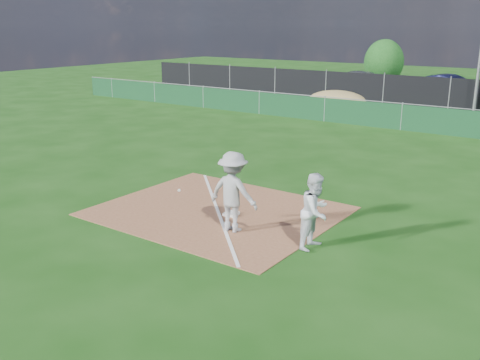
% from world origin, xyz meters
% --- Properties ---
extents(ground, '(90.00, 90.00, 0.00)m').
position_xyz_m(ground, '(0.00, 10.00, 0.00)').
color(ground, '#133E0D').
rests_on(ground, ground).
extents(infield_dirt, '(6.00, 5.00, 0.02)m').
position_xyz_m(infield_dirt, '(0.00, 1.00, 0.01)').
color(infield_dirt, brown).
rests_on(infield_dirt, ground).
extents(foul_line, '(5.01, 5.01, 0.01)m').
position_xyz_m(foul_line, '(0.00, 1.00, 0.03)').
color(foul_line, white).
rests_on(foul_line, infield_dirt).
extents(green_fence, '(44.00, 0.05, 1.20)m').
position_xyz_m(green_fence, '(0.00, 15.00, 0.60)').
color(green_fence, '#0F371C').
rests_on(green_fence, ground).
extents(dirt_mound, '(3.38, 2.60, 1.17)m').
position_xyz_m(dirt_mound, '(-5.00, 18.50, 0.58)').
color(dirt_mound, olive).
rests_on(dirt_mound, ground).
extents(black_fence, '(46.00, 0.04, 1.80)m').
position_xyz_m(black_fence, '(0.00, 23.00, 0.90)').
color(black_fence, black).
rests_on(black_fence, ground).
extents(parking_lot, '(46.00, 9.00, 0.01)m').
position_xyz_m(parking_lot, '(0.00, 28.00, 0.01)').
color(parking_lot, black).
rests_on(parking_lot, ground).
extents(first_base, '(0.38, 0.38, 0.07)m').
position_xyz_m(first_base, '(0.49, 0.94, 0.06)').
color(first_base, silver).
rests_on(first_base, infield_dirt).
extents(play_at_first, '(2.49, 0.80, 1.94)m').
position_xyz_m(play_at_first, '(1.16, 0.12, 0.99)').
color(play_at_first, '#AAA9AC').
rests_on(play_at_first, infield_dirt).
extents(runner, '(0.67, 0.85, 1.72)m').
position_xyz_m(runner, '(3.22, 0.38, 0.86)').
color(runner, silver).
rests_on(runner, ground).
extents(car_left, '(4.79, 2.41, 1.56)m').
position_xyz_m(car_left, '(-7.44, 28.15, 0.79)').
color(car_left, '#929499').
rests_on(car_left, parking_lot).
extents(car_mid, '(5.12, 2.58, 1.61)m').
position_xyz_m(car_mid, '(-0.98, 26.89, 0.82)').
color(car_mid, black).
rests_on(car_mid, parking_lot).
extents(tree_left, '(3.09, 3.09, 3.66)m').
position_xyz_m(tree_left, '(-7.62, 32.20, 1.88)').
color(tree_left, '#382316').
rests_on(tree_left, ground).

